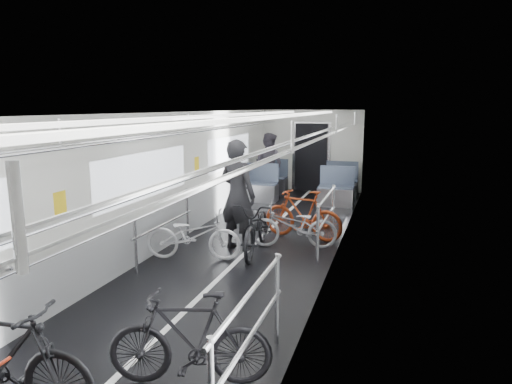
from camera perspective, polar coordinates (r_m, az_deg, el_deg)
car_shell at (r=8.71m, az=0.86°, el=1.58°), size 3.02×14.01×2.41m
bike_left_mid at (r=4.42m, az=-29.21°, el=-17.74°), size 1.71×0.62×1.00m
bike_left_far at (r=7.62m, az=-7.84°, el=-5.36°), size 1.65×0.87×0.83m
bike_right_near at (r=4.35m, az=-8.26°, el=-17.66°), size 1.55×0.80×0.90m
bike_right_mid at (r=8.18m, az=4.72°, el=-4.21°), size 1.62×0.83×0.81m
bike_right_far at (r=8.72m, az=5.88°, el=-2.81°), size 1.65×0.77×0.95m
bike_aisle at (r=7.87m, az=0.15°, el=-4.31°), size 0.80×1.84×0.94m
person_standing at (r=7.96m, az=-2.32°, el=-0.39°), size 0.82×0.66×1.95m
person_seated at (r=12.69m, az=1.60°, el=3.38°), size 1.04×0.93×1.78m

